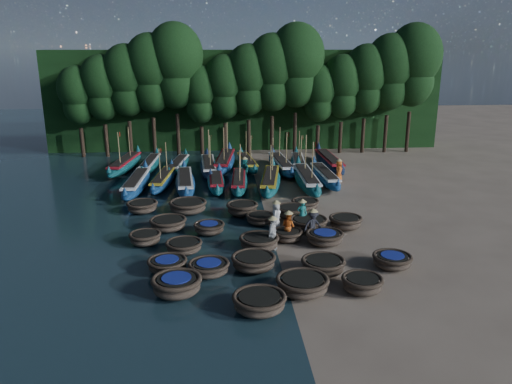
{
  "coord_description": "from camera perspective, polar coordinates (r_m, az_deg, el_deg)",
  "views": [
    {
      "loc": [
        -2.93,
        -28.66,
        10.31
      ],
      "look_at": [
        -0.56,
        2.08,
        1.3
      ],
      "focal_mm": 35.0,
      "sensor_mm": 36.0,
      "label": 1
    }
  ],
  "objects": [
    {
      "name": "coracle_8",
      "position": [
        23.93,
        7.69,
        -8.29
      ],
      "size": [
        2.14,
        2.14,
        0.73
      ],
      "rotation": [
        0.0,
        0.0,
        -0.1
      ],
      "color": "#4C3D2F",
      "rests_on": "ground"
    },
    {
      "name": "coracle_7",
      "position": [
        24.08,
        -0.27,
        -7.97
      ],
      "size": [
        2.18,
        2.18,
        0.73
      ],
      "rotation": [
        0.0,
        0.0,
        0.09
      ],
      "color": "#4C3D2F",
      "rests_on": "ground"
    },
    {
      "name": "tree_2",
      "position": [
        49.48,
        -14.6,
        12.32
      ],
      "size": [
        4.51,
        4.51,
        10.63
      ],
      "color": "black",
      "rests_on": "ground"
    },
    {
      "name": "fisherman_4",
      "position": [
        26.16,
        1.91,
        -4.68
      ],
      "size": [
        0.83,
        1.13,
        1.99
      ],
      "rotation": [
        0.0,
        0.0,
        1.14
      ],
      "color": "silver",
      "rests_on": "ground"
    },
    {
      "name": "coracle_1",
      "position": [
        22.02,
        -9.05,
        -10.43
      ],
      "size": [
        2.22,
        2.22,
        0.84
      ],
      "rotation": [
        0.0,
        0.0,
        -0.09
      ],
      "color": "#4C3D2F",
      "rests_on": "ground"
    },
    {
      "name": "coracle_4",
      "position": [
        22.49,
        12.05,
        -10.19
      ],
      "size": [
        1.85,
        1.85,
        0.73
      ],
      "rotation": [
        0.0,
        0.0,
        -0.01
      ],
      "color": "#4C3D2F",
      "rests_on": "ground"
    },
    {
      "name": "long_boat_11",
      "position": [
        43.5,
        -8.88,
        3.05
      ],
      "size": [
        2.19,
        7.3,
        1.29
      ],
      "rotation": [
        0.0,
        0.0,
        -0.13
      ],
      "color": "#10605A",
      "rests_on": "ground"
    },
    {
      "name": "tree_7",
      "position": [
        48.84,
        -0.87,
        12.78
      ],
      "size": [
        4.51,
        4.51,
        10.63
      ],
      "color": "black",
      "rests_on": "ground"
    },
    {
      "name": "coracle_9",
      "position": [
        25.19,
        15.3,
        -7.53
      ],
      "size": [
        2.08,
        2.08,
        0.67
      ],
      "rotation": [
        0.0,
        0.0,
        0.18
      ],
      "color": "#4C3D2F",
      "rests_on": "ground"
    },
    {
      "name": "ground",
      "position": [
        30.6,
        1.35,
        -3.41
      ],
      "size": [
        120.0,
        120.0,
        0.0
      ],
      "primitive_type": "plane",
      "color": "#7F6F5D",
      "rests_on": "ground"
    },
    {
      "name": "fisherman_0",
      "position": [
        29.12,
        2.32,
        -2.6
      ],
      "size": [
        0.8,
        0.95,
        1.86
      ],
      "rotation": [
        0.0,
        0.0,
        1.17
      ],
      "color": "silver",
      "rests_on": "ground"
    },
    {
      "name": "long_boat_5",
      "position": [
        37.66,
        -1.97,
        1.19
      ],
      "size": [
        1.78,
        7.5,
        3.19
      ],
      "rotation": [
        0.0,
        0.0,
        -0.06
      ],
      "color": "#10605A",
      "rests_on": "ground"
    },
    {
      "name": "foliage_wall",
      "position": [
        52.51,
        -1.21,
        10.48
      ],
      "size": [
        40.0,
        3.0,
        10.0
      ],
      "primitive_type": "cube",
      "color": "black",
      "rests_on": "ground"
    },
    {
      "name": "tree_12",
      "position": [
        50.87,
        12.5,
        12.55
      ],
      "size": [
        4.51,
        4.51,
        10.63
      ],
      "color": "black",
      "rests_on": "ground"
    },
    {
      "name": "tree_1",
      "position": [
        49.97,
        -17.19,
        11.38
      ],
      "size": [
        4.09,
        4.09,
        9.65
      ],
      "color": "black",
      "rests_on": "ground"
    },
    {
      "name": "long_boat_4",
      "position": [
        38.05,
        -4.6,
        1.3
      ],
      "size": [
        1.53,
        7.5,
        1.32
      ],
      "rotation": [
        0.0,
        0.0,
        0.03
      ],
      "color": "#10605A",
      "rests_on": "ground"
    },
    {
      "name": "coracle_22",
      "position": [
        31.56,
        -1.58,
        -1.89
      ],
      "size": [
        2.18,
        2.18,
        0.82
      ],
      "rotation": [
        0.0,
        0.0,
        0.19
      ],
      "color": "#4C3D2F",
      "rests_on": "ground"
    },
    {
      "name": "tree_9",
      "position": [
        49.28,
        4.64,
        14.33
      ],
      "size": [
        5.34,
        5.34,
        12.58
      ],
      "color": "black",
      "rests_on": "ground"
    },
    {
      "name": "coracle_24",
      "position": [
        32.85,
        5.65,
        -1.38
      ],
      "size": [
        1.9,
        1.9,
        0.67
      ],
      "rotation": [
        0.0,
        0.0,
        -0.13
      ],
      "color": "#4C3D2F",
      "rests_on": "ground"
    },
    {
      "name": "coracle_10",
      "position": [
        27.64,
        -12.55,
        -5.14
      ],
      "size": [
        1.82,
        1.82,
        0.69
      ],
      "rotation": [
        0.0,
        0.0,
        0.15
      ],
      "color": "#4C3D2F",
      "rests_on": "ground"
    },
    {
      "name": "tree_0",
      "position": [
        50.57,
        -19.71,
        10.44
      ],
      "size": [
        3.68,
        3.68,
        8.68
      ],
      "color": "black",
      "rests_on": "ground"
    },
    {
      "name": "tree_10",
      "position": [
        49.85,
        7.24,
        11.17
      ],
      "size": [
        3.68,
        3.68,
        8.68
      ],
      "color": "black",
      "rests_on": "ground"
    },
    {
      "name": "coracle_3",
      "position": [
        21.98,
        5.32,
        -10.47
      ],
      "size": [
        2.58,
        2.58,
        0.77
      ],
      "rotation": [
        0.0,
        0.0,
        0.2
      ],
      "color": "#4C3D2F",
      "rests_on": "ground"
    },
    {
      "name": "long_boat_3",
      "position": [
        37.68,
        -8.1,
        1.12
      ],
      "size": [
        2.09,
        8.29,
        1.46
      ],
      "rotation": [
        0.0,
        0.0,
        0.08
      ],
      "color": "navy",
      "rests_on": "ground"
    },
    {
      "name": "tree_3",
      "position": [
        49.1,
        -11.95,
        13.25
      ],
      "size": [
        4.92,
        4.92,
        11.6
      ],
      "color": "black",
      "rests_on": "ground"
    },
    {
      "name": "fisherman_6",
      "position": [
        39.88,
        9.45,
        2.47
      ],
      "size": [
        0.63,
        0.9,
        1.96
      ],
      "rotation": [
        0.0,
        0.0,
        1.49
      ],
      "color": "#D15B1B",
      "rests_on": "ground"
    },
    {
      "name": "coracle_11",
      "position": [
        26.28,
        -8.23,
        -6.14
      ],
      "size": [
        2.33,
        2.33,
        0.63
      ],
      "rotation": [
        0.0,
        0.0,
        0.38
      ],
      "color": "#4C3D2F",
      "rests_on": "ground"
    },
    {
      "name": "coracle_5",
      "position": [
        24.28,
        -10.1,
        -8.14
      ],
      "size": [
        2.26,
        2.26,
        0.65
      ],
      "rotation": [
        0.0,
        0.0,
        -0.33
      ],
      "color": "#4C3D2F",
      "rests_on": "ground"
    },
    {
      "name": "tree_14",
      "position": [
        52.31,
        17.56,
        13.77
      ],
      "size": [
        5.34,
        5.34,
        12.58
      ],
      "color": "black",
      "rests_on": "ground"
    },
    {
      "name": "coracle_16",
      "position": [
        28.62,
        -5.37,
        -4.08
      ],
      "size": [
        1.97,
        1.97,
        0.66
      ],
      "rotation": [
        0.0,
        0.0,
        0.22
      ],
      "color": "#4C3D2F",
      "rests_on": "ground"
    },
    {
      "name": "coracle_19",
      "position": [
        29.75,
        10.19,
        -3.37
      ],
      "size": [
        2.11,
        2.11,
        0.76
      ],
      "rotation": [
        0.0,
        0.0,
        0.18
      ],
      "color": "#4C3D2F",
      "rests_on": "ground"
    },
    {
      "name": "coracle_12",
      "position": [
        26.32,
        0.37,
        -5.74
      ],
      "size": [
        2.12,
        2.12,
        0.77
      ],
      "rotation": [
        0.0,
        0.0,
        -0.03
      ],
      "color": "#4C3D2F",
      "rests_on": "ground"
    },
    {
      "name": "long_boat_15",
      "position": [
        42.87,
        2.88,
        3.15
      ],
      "size": [
        2.14,
        8.54,
        3.64
      ],
      "rotation": [
        0.0,
        0.0,
        0.08
      ],
      "color": "navy",
      "rests_on": "ground"
    },
    {
      "name": "coracle_2",
      "position": [
        20.57,
        0.38,
        -12.46
      ],
      "size": [
        2.32,
        2.32,
        0.73
      ],
      "rotation": [
        0.0,
        0.0,
        -0.13
      ],
      "color": "#4C3D2F",
      "rests_on": "ground"
    },
    {
      "name": "coracle_17",
      "position": [
        30.06,
        0.46,
        -3.03
      ],
      "size": [
        1.87,
        1.87,
        0.64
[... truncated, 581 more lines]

